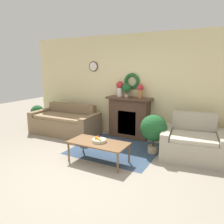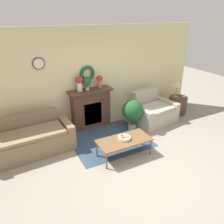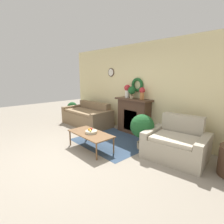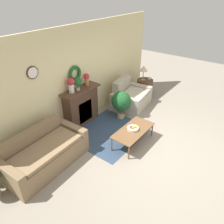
{
  "view_description": "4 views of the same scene",
  "coord_description": "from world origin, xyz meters",
  "px_view_note": "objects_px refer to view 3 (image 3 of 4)",
  "views": [
    {
      "loc": [
        2.16,
        -2.84,
        1.89
      ],
      "look_at": [
        -0.1,
        1.33,
        0.88
      ],
      "focal_mm": 35.0,
      "sensor_mm": 36.0,
      "label": 1
    },
    {
      "loc": [
        -2.19,
        -2.9,
        2.95
      ],
      "look_at": [
        0.07,
        1.44,
        0.74
      ],
      "focal_mm": 35.0,
      "sensor_mm": 36.0,
      "label": 2
    },
    {
      "loc": [
        3.28,
        -1.69,
        1.79
      ],
      "look_at": [
        -0.07,
        1.38,
        0.82
      ],
      "focal_mm": 28.0,
      "sensor_mm": 36.0,
      "label": 3
    },
    {
      "loc": [
        -3.87,
        -1.62,
        3.56
      ],
      "look_at": [
        -0.02,
        1.32,
        0.67
      ],
      "focal_mm": 35.0,
      "sensor_mm": 36.0,
      "label": 4
    }
  ],
  "objects_px": {
    "potted_plant_floor_by_couch": "(72,108)",
    "potted_plant_floor_by_loveseat": "(142,127)",
    "fireplace": "(134,116)",
    "fruit_bowl": "(91,131)",
    "couch_left": "(87,117)",
    "potted_plant_on_mantel": "(132,91)",
    "coffee_table": "(90,134)",
    "vase_on_mantel_left": "(127,90)",
    "loveseat_right": "(176,144)",
    "vase_on_mantel_right": "(142,92)"
  },
  "relations": [
    {
      "from": "couch_left",
      "to": "coffee_table",
      "type": "height_order",
      "value": "couch_left"
    },
    {
      "from": "potted_plant_floor_by_loveseat",
      "to": "potted_plant_floor_by_couch",
      "type": "bearing_deg",
      "value": 175.85
    },
    {
      "from": "fireplace",
      "to": "potted_plant_floor_by_couch",
      "type": "bearing_deg",
      "value": -170.89
    },
    {
      "from": "vase_on_mantel_right",
      "to": "potted_plant_on_mantel",
      "type": "relative_size",
      "value": 0.97
    },
    {
      "from": "couch_left",
      "to": "potted_plant_floor_by_couch",
      "type": "relative_size",
      "value": 2.76
    },
    {
      "from": "coffee_table",
      "to": "potted_plant_floor_by_couch",
      "type": "relative_size",
      "value": 1.72
    },
    {
      "from": "couch_left",
      "to": "loveseat_right",
      "type": "xyz_separation_m",
      "value": [
        3.45,
        -0.03,
        0.0
      ]
    },
    {
      "from": "vase_on_mantel_left",
      "to": "potted_plant_on_mantel",
      "type": "bearing_deg",
      "value": -5.62
    },
    {
      "from": "potted_plant_floor_by_couch",
      "to": "potted_plant_floor_by_loveseat",
      "type": "distance_m",
      "value": 3.82
    },
    {
      "from": "vase_on_mantel_left",
      "to": "potted_plant_floor_by_loveseat",
      "type": "relative_size",
      "value": 0.47
    },
    {
      "from": "fireplace",
      "to": "couch_left",
      "type": "relative_size",
      "value": 0.62
    },
    {
      "from": "fireplace",
      "to": "potted_plant_floor_by_loveseat",
      "type": "relative_size",
      "value": 1.39
    },
    {
      "from": "fireplace",
      "to": "couch_left",
      "type": "height_order",
      "value": "fireplace"
    },
    {
      "from": "couch_left",
      "to": "loveseat_right",
      "type": "bearing_deg",
      "value": -3.06
    },
    {
      "from": "couch_left",
      "to": "vase_on_mantel_right",
      "type": "xyz_separation_m",
      "value": [
        2.03,
        0.53,
        0.99
      ]
    },
    {
      "from": "loveseat_right",
      "to": "potted_plant_floor_by_loveseat",
      "type": "xyz_separation_m",
      "value": [
        -0.8,
        -0.18,
        0.24
      ]
    },
    {
      "from": "potted_plant_on_mantel",
      "to": "potted_plant_floor_by_couch",
      "type": "xyz_separation_m",
      "value": [
        -2.82,
        -0.45,
        -0.88
      ]
    },
    {
      "from": "couch_left",
      "to": "coffee_table",
      "type": "bearing_deg",
      "value": -35.05
    },
    {
      "from": "fireplace",
      "to": "potted_plant_floor_by_couch",
      "type": "distance_m",
      "value": 2.94
    },
    {
      "from": "coffee_table",
      "to": "potted_plant_on_mantel",
      "type": "relative_size",
      "value": 3.33
    },
    {
      "from": "fireplace",
      "to": "potted_plant_floor_by_loveseat",
      "type": "height_order",
      "value": "fireplace"
    },
    {
      "from": "couch_left",
      "to": "potted_plant_floor_by_loveseat",
      "type": "bearing_deg",
      "value": -7.19
    },
    {
      "from": "vase_on_mantel_left",
      "to": "potted_plant_floor_by_couch",
      "type": "relative_size",
      "value": 0.58
    },
    {
      "from": "loveseat_right",
      "to": "vase_on_mantel_right",
      "type": "distance_m",
      "value": 1.82
    },
    {
      "from": "fireplace",
      "to": "vase_on_mantel_right",
      "type": "distance_m",
      "value": 0.8
    },
    {
      "from": "loveseat_right",
      "to": "vase_on_mantel_left",
      "type": "distance_m",
      "value": 2.31
    },
    {
      "from": "vase_on_mantel_left",
      "to": "potted_plant_on_mantel",
      "type": "relative_size",
      "value": 1.12
    },
    {
      "from": "loveseat_right",
      "to": "coffee_table",
      "type": "xyz_separation_m",
      "value": [
        -1.62,
        -1.14,
        0.07
      ]
    },
    {
      "from": "fruit_bowl",
      "to": "loveseat_right",
      "type": "bearing_deg",
      "value": 34.7
    },
    {
      "from": "loveseat_right",
      "to": "vase_on_mantel_left",
      "type": "relative_size",
      "value": 3.44
    },
    {
      "from": "potted_plant_on_mantel",
      "to": "couch_left",
      "type": "bearing_deg",
      "value": -162.76
    },
    {
      "from": "coffee_table",
      "to": "potted_plant_floor_by_couch",
      "type": "bearing_deg",
      "value": 157.68
    },
    {
      "from": "coffee_table",
      "to": "potted_plant_floor_by_loveseat",
      "type": "bearing_deg",
      "value": 49.2
    },
    {
      "from": "loveseat_right",
      "to": "coffee_table",
      "type": "bearing_deg",
      "value": -153.47
    },
    {
      "from": "loveseat_right",
      "to": "vase_on_mantel_right",
      "type": "xyz_separation_m",
      "value": [
        -1.42,
        0.56,
        0.98
      ]
    },
    {
      "from": "loveseat_right",
      "to": "fruit_bowl",
      "type": "relative_size",
      "value": 4.82
    },
    {
      "from": "fruit_bowl",
      "to": "fireplace",
      "type": "bearing_deg",
      "value": 93.27
    },
    {
      "from": "couch_left",
      "to": "loveseat_right",
      "type": "distance_m",
      "value": 3.45
    },
    {
      "from": "fireplace",
      "to": "coffee_table",
      "type": "bearing_deg",
      "value": -86.93
    },
    {
      "from": "fireplace",
      "to": "vase_on_mantel_right",
      "type": "height_order",
      "value": "vase_on_mantel_right"
    },
    {
      "from": "vase_on_mantel_left",
      "to": "potted_plant_floor_by_couch",
      "type": "bearing_deg",
      "value": -169.8
    },
    {
      "from": "loveseat_right",
      "to": "vase_on_mantel_right",
      "type": "bearing_deg",
      "value": 149.94
    },
    {
      "from": "potted_plant_on_mantel",
      "to": "potted_plant_floor_by_loveseat",
      "type": "bearing_deg",
      "value": -36.22
    },
    {
      "from": "coffee_table",
      "to": "potted_plant_floor_by_couch",
      "type": "distance_m",
      "value": 3.23
    },
    {
      "from": "couch_left",
      "to": "fruit_bowl",
      "type": "distance_m",
      "value": 2.17
    },
    {
      "from": "fruit_bowl",
      "to": "couch_left",
      "type": "bearing_deg",
      "value": 148.0
    },
    {
      "from": "coffee_table",
      "to": "vase_on_mantel_right",
      "type": "relative_size",
      "value": 3.42
    },
    {
      "from": "loveseat_right",
      "to": "couch_left",
      "type": "bearing_deg",
      "value": 171.06
    },
    {
      "from": "vase_on_mantel_right",
      "to": "potted_plant_on_mantel",
      "type": "distance_m",
      "value": 0.37
    },
    {
      "from": "couch_left",
      "to": "potted_plant_on_mantel",
      "type": "distance_m",
      "value": 2.01
    }
  ]
}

